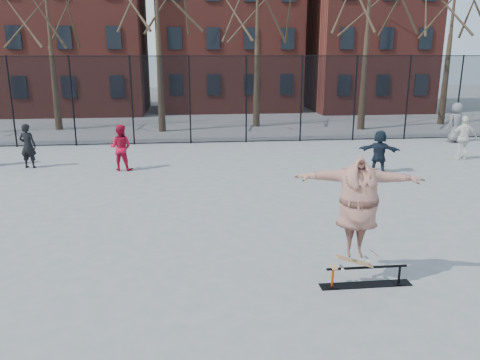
{
  "coord_description": "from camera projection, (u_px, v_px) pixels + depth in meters",
  "views": [
    {
      "loc": [
        -1.42,
        -8.66,
        4.1
      ],
      "look_at": [
        -0.32,
        1.5,
        1.31
      ],
      "focal_mm": 35.0,
      "sensor_mm": 36.0,
      "label": 1
    }
  ],
  "objects": [
    {
      "name": "ground",
      "position": [
        264.0,
        261.0,
        9.53
      ],
      "size": [
        100.0,
        100.0,
        0.0
      ],
      "primitive_type": "plane",
      "color": "slate"
    },
    {
      "name": "skate_rail",
      "position": [
        366.0,
        278.0,
        8.5
      ],
      "size": [
        1.7,
        0.26,
        0.37
      ],
      "color": "black",
      "rests_on": "ground"
    },
    {
      "name": "skateboard",
      "position": [
        354.0,
        265.0,
        8.41
      ],
      "size": [
        0.76,
        0.18,
        0.09
      ],
      "primitive_type": null,
      "color": "olive",
      "rests_on": "skate_rail"
    },
    {
      "name": "skater",
      "position": [
        358.0,
        215.0,
        8.15
      ],
      "size": [
        2.3,
        0.99,
        1.81
      ],
      "primitive_type": "imported",
      "rotation": [
        0.0,
        0.0,
        -0.18
      ],
      "color": "#6E378B",
      "rests_on": "skateboard"
    },
    {
      "name": "bystander_black",
      "position": [
        28.0,
        146.0,
        17.03
      ],
      "size": [
        0.66,
        0.49,
        1.64
      ],
      "primitive_type": "imported",
      "rotation": [
        0.0,
        0.0,
        2.96
      ],
      "color": "black",
      "rests_on": "ground"
    },
    {
      "name": "bystander_red",
      "position": [
        121.0,
        148.0,
        16.7
      ],
      "size": [
        0.93,
        0.8,
        1.65
      ],
      "primitive_type": "imported",
      "rotation": [
        0.0,
        0.0,
        2.9
      ],
      "color": "#B5102D",
      "rests_on": "ground"
    },
    {
      "name": "bystander_white",
      "position": [
        464.0,
        138.0,
        18.37
      ],
      "size": [
        1.06,
        0.57,
        1.73
      ],
      "primitive_type": "imported",
      "rotation": [
        0.0,
        0.0,
        2.99
      ],
      "color": "silver",
      "rests_on": "ground"
    },
    {
      "name": "bystander_navy",
      "position": [
        379.0,
        152.0,
        16.28
      ],
      "size": [
        1.49,
        0.93,
        1.53
      ],
      "primitive_type": "imported",
      "rotation": [
        0.0,
        0.0,
        2.78
      ],
      "color": "#17202E",
      "rests_on": "ground"
    },
    {
      "name": "bystander_extra",
      "position": [
        456.0,
        123.0,
        21.93
      ],
      "size": [
        1.06,
        0.89,
        1.86
      ],
      "primitive_type": "imported",
      "rotation": [
        0.0,
        0.0,
        3.53
      ],
      "color": "#5E5E63",
      "rests_on": "ground"
    },
    {
      "name": "fence",
      "position": [
        220.0,
        99.0,
        21.46
      ],
      "size": [
        34.03,
        0.07,
        4.0
      ],
      "color": "black",
      "rests_on": "ground"
    },
    {
      "name": "rowhouses",
      "position": [
        218.0,
        24.0,
        32.95
      ],
      "size": [
        29.0,
        7.0,
        13.0
      ],
      "color": "maroon",
      "rests_on": "ground"
    }
  ]
}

